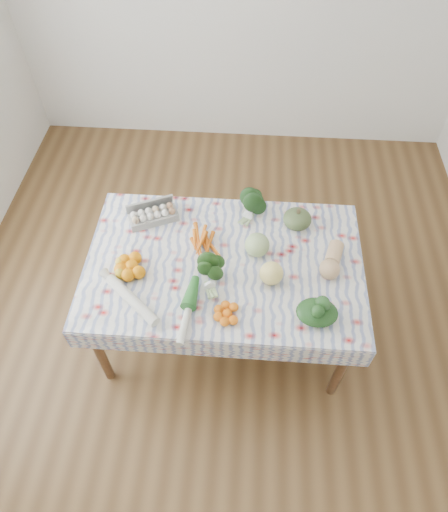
{
  "coord_description": "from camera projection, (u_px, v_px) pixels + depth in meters",
  "views": [
    {
      "loc": [
        0.12,
        -1.65,
        2.93
      ],
      "look_at": [
        0.0,
        0.0,
        0.82
      ],
      "focal_mm": 32.0,
      "sensor_mm": 36.0,
      "label": 1
    }
  ],
  "objects": [
    {
      "name": "butternut_squash",
      "position": [
        332.0,
        259.0,
        2.66
      ],
      "size": [
        0.19,
        0.28,
        0.12
      ],
      "primitive_type": "ellipsoid",
      "rotation": [
        0.0,
        0.0,
        -0.29
      ],
      "color": "tan",
      "rests_on": "tablecloth"
    },
    {
      "name": "kale_bunch",
      "position": [
        252.0,
        206.0,
        2.9
      ],
      "size": [
        0.22,
        0.21,
        0.15
      ],
      "primitive_type": "ellipsoid",
      "rotation": [
        0.0,
        0.0,
        -0.42
      ],
      "color": "#1A3C16",
      "rests_on": "tablecloth"
    },
    {
      "name": "spinach_bag",
      "position": [
        317.0,
        312.0,
        2.45
      ],
      "size": [
        0.28,
        0.25,
        0.1
      ],
      "primitive_type": "ellipsoid",
      "rotation": [
        0.0,
        0.0,
        0.35
      ],
      "color": "#173815",
      "rests_on": "tablecloth"
    },
    {
      "name": "mandarin_cluster",
      "position": [
        227.0,
        313.0,
        2.48
      ],
      "size": [
        0.19,
        0.19,
        0.06
      ],
      "primitive_type": "cube",
      "rotation": [
        0.0,
        0.0,
        0.03
      ],
      "color": "orange",
      "rests_on": "tablecloth"
    },
    {
      "name": "leek",
      "position": [
        188.0,
        311.0,
        2.49
      ],
      "size": [
        0.08,
        0.4,
        0.04
      ],
      "primitive_type": "cylinder",
      "rotation": [
        1.57,
        0.0,
        -0.1
      ],
      "color": "silver",
      "rests_on": "tablecloth"
    },
    {
      "name": "grapefruit",
      "position": [
        271.0,
        273.0,
        2.59
      ],
      "size": [
        0.16,
        0.16,
        0.14
      ],
      "primitive_type": "sphere",
      "rotation": [
        0.0,
        0.0,
        -0.19
      ],
      "color": "#F3DC71",
      "rests_on": "tablecloth"
    },
    {
      "name": "tablecloth",
      "position": [
        224.0,
        263.0,
        2.73
      ],
      "size": [
        1.66,
        1.06,
        0.01
      ],
      "primitive_type": "cube",
      "color": "white",
      "rests_on": "dining_table"
    },
    {
      "name": "orange_cluster",
      "position": [
        132.0,
        266.0,
        2.65
      ],
      "size": [
        0.32,
        0.32,
        0.08
      ],
      "primitive_type": "cube",
      "rotation": [
        0.0,
        0.0,
        0.38
      ],
      "color": "orange",
      "rests_on": "tablecloth"
    },
    {
      "name": "broccoli",
      "position": [
        207.0,
        276.0,
        2.59
      ],
      "size": [
        0.22,
        0.22,
        0.12
      ],
      "primitive_type": "ellipsoid",
      "rotation": [
        0.0,
        0.0,
        0.38
      ],
      "color": "#1F4315",
      "rests_on": "tablecloth"
    },
    {
      "name": "egg_carton",
      "position": [
        154.0,
        216.0,
        2.9
      ],
      "size": [
        0.33,
        0.24,
        0.08
      ],
      "primitive_type": "cube",
      "rotation": [
        0.0,
        0.0,
        0.42
      ],
      "color": "#9E9E99",
      "rests_on": "tablecloth"
    },
    {
      "name": "dining_table",
      "position": [
        224.0,
        270.0,
        2.79
      ],
      "size": [
        1.6,
        1.0,
        0.75
      ],
      "color": "brown",
      "rests_on": "ground"
    },
    {
      "name": "daikon",
      "position": [
        132.0,
        300.0,
        2.53
      ],
      "size": [
        0.37,
        0.33,
        0.06
      ],
      "primitive_type": "cylinder",
      "rotation": [
        1.57,
        0.0,
        0.86
      ],
      "color": "silver",
      "rests_on": "tablecloth"
    },
    {
      "name": "ground",
      "position": [
        224.0,
        325.0,
        3.33
      ],
      "size": [
        4.5,
        4.5,
        0.0
      ],
      "primitive_type": "plane",
      "color": "brown",
      "rests_on": "ground"
    },
    {
      "name": "carrot_bunch",
      "position": [
        204.0,
        244.0,
        2.79
      ],
      "size": [
        0.27,
        0.25,
        0.04
      ],
      "primitive_type": "cube",
      "rotation": [
        0.0,
        0.0,
        0.13
      ],
      "color": "orange",
      "rests_on": "tablecloth"
    },
    {
      "name": "kabocha_squash",
      "position": [
        297.0,
        219.0,
        2.86
      ],
      "size": [
        0.2,
        0.2,
        0.12
      ],
      "primitive_type": "ellipsoid",
      "rotation": [
        0.0,
        0.0,
        -0.15
      ],
      "color": "#485A31",
      "rests_on": "tablecloth"
    },
    {
      "name": "cabbage",
      "position": [
        257.0,
        245.0,
        2.71
      ],
      "size": [
        0.17,
        0.17,
        0.15
      ],
      "primitive_type": "sphere",
      "rotation": [
        0.0,
        0.0,
        0.16
      ],
      "color": "#A2C079",
      "rests_on": "tablecloth"
    }
  ]
}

